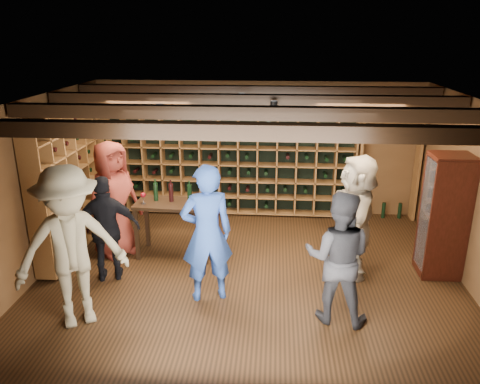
# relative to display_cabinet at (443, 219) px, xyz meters

# --- Properties ---
(ground) EXTENTS (6.00, 6.00, 0.00)m
(ground) POSITION_rel_display_cabinet_xyz_m (-2.71, -0.20, -0.86)
(ground) COLOR #321D0E
(ground) RESTS_ON ground
(room_shell) EXTENTS (6.00, 6.00, 6.00)m
(room_shell) POSITION_rel_display_cabinet_xyz_m (-2.71, -0.15, 1.56)
(room_shell) COLOR brown
(room_shell) RESTS_ON ground
(wine_rack_back) EXTENTS (4.65, 0.30, 2.20)m
(wine_rack_back) POSITION_rel_display_cabinet_xyz_m (-3.24, 2.13, 0.29)
(wine_rack_back) COLOR brown
(wine_rack_back) RESTS_ON ground
(wine_rack_left) EXTENTS (0.30, 2.65, 2.20)m
(wine_rack_left) POSITION_rel_display_cabinet_xyz_m (-5.54, 0.62, 0.29)
(wine_rack_left) COLOR brown
(wine_rack_left) RESTS_ON ground
(crate_shelf) EXTENTS (1.20, 0.32, 2.07)m
(crate_shelf) POSITION_rel_display_cabinet_xyz_m (-0.31, 2.12, 0.71)
(crate_shelf) COLOR brown
(crate_shelf) RESTS_ON ground
(display_cabinet) EXTENTS (0.55, 0.50, 1.75)m
(display_cabinet) POSITION_rel_display_cabinet_xyz_m (0.00, 0.00, 0.00)
(display_cabinet) COLOR #38120B
(display_cabinet) RESTS_ON ground
(man_blue_shirt) EXTENTS (0.77, 0.62, 1.83)m
(man_blue_shirt) POSITION_rel_display_cabinet_xyz_m (-3.22, -0.90, 0.06)
(man_blue_shirt) COLOR navy
(man_blue_shirt) RESTS_ON ground
(man_grey_suit) EXTENTS (0.91, 0.78, 1.65)m
(man_grey_suit) POSITION_rel_display_cabinet_xyz_m (-1.61, -1.26, -0.03)
(man_grey_suit) COLOR black
(man_grey_suit) RESTS_ON ground
(guest_red_floral) EXTENTS (0.99, 1.06, 1.82)m
(guest_red_floral) POSITION_rel_display_cabinet_xyz_m (-4.83, 0.27, 0.05)
(guest_red_floral) COLOR maroon
(guest_red_floral) RESTS_ON ground
(guest_woman_black) EXTENTS (0.96, 0.59, 1.52)m
(guest_woman_black) POSITION_rel_display_cabinet_xyz_m (-4.67, -0.51, -0.10)
(guest_woman_black) COLOR black
(guest_woman_black) RESTS_ON ground
(guest_khaki) EXTENTS (1.47, 1.28, 1.97)m
(guest_khaki) POSITION_rel_display_cabinet_xyz_m (-4.70, -1.57, 0.13)
(guest_khaki) COLOR #7C7256
(guest_khaki) RESTS_ON ground
(guest_beige) EXTENTS (0.64, 1.68, 1.78)m
(guest_beige) POSITION_rel_display_cabinet_xyz_m (-1.22, -0.07, 0.03)
(guest_beige) COLOR tan
(guest_beige) RESTS_ON ground
(tasting_table) EXTENTS (1.19, 0.65, 1.16)m
(tasting_table) POSITION_rel_display_cabinet_xyz_m (-3.91, 0.30, -0.08)
(tasting_table) COLOR black
(tasting_table) RESTS_ON ground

